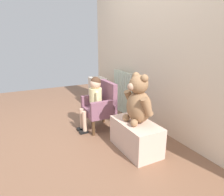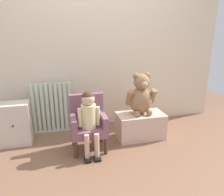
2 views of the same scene
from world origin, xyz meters
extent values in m
plane|color=brown|center=(0.00, 0.00, 0.00)|extent=(6.00, 6.00, 0.00)
cube|color=beige|center=(0.00, 1.23, 1.20)|extent=(3.80, 0.05, 2.40)
cylinder|color=silver|center=(-0.90, 1.11, 0.36)|extent=(0.05, 0.05, 0.69)
cylinder|color=silver|center=(-0.84, 1.11, 0.36)|extent=(0.05, 0.05, 0.69)
cylinder|color=silver|center=(-0.77, 1.11, 0.36)|extent=(0.05, 0.05, 0.69)
cylinder|color=silver|center=(-0.71, 1.11, 0.36)|extent=(0.05, 0.05, 0.69)
cylinder|color=silver|center=(-0.65, 1.11, 0.36)|extent=(0.05, 0.05, 0.69)
cylinder|color=silver|center=(-0.59, 1.11, 0.36)|extent=(0.05, 0.05, 0.69)
cylinder|color=silver|center=(-0.53, 1.11, 0.36)|extent=(0.05, 0.05, 0.69)
cylinder|color=silver|center=(-0.46, 1.11, 0.36)|extent=(0.05, 0.05, 0.69)
cylinder|color=silver|center=(-0.40, 1.11, 0.36)|extent=(0.05, 0.05, 0.69)
cube|color=silver|center=(-0.65, 1.11, 0.01)|extent=(0.56, 0.05, 0.02)
cube|color=beige|center=(-1.11, 0.86, 0.27)|extent=(0.38, 0.25, 0.54)
sphere|color=#4C3823|center=(-1.11, 0.72, 0.30)|extent=(0.02, 0.02, 0.02)
cube|color=#825165|center=(-0.23, 0.48, 0.26)|extent=(0.41, 0.37, 0.10)
cube|color=#825165|center=(-0.23, 0.64, 0.48)|extent=(0.41, 0.06, 0.35)
cube|color=#825165|center=(-0.41, 0.48, 0.38)|extent=(0.06, 0.37, 0.14)
cube|color=#825165|center=(-0.06, 0.48, 0.38)|extent=(0.06, 0.37, 0.14)
cylinder|color=#4C331E|center=(-0.41, 0.33, 0.10)|extent=(0.04, 0.04, 0.21)
cylinder|color=#4C331E|center=(-0.06, 0.33, 0.10)|extent=(0.04, 0.04, 0.21)
cylinder|color=#4C331E|center=(-0.41, 0.64, 0.10)|extent=(0.04, 0.04, 0.21)
cylinder|color=#4C331E|center=(-0.06, 0.64, 0.10)|extent=(0.04, 0.04, 0.21)
cylinder|color=beige|center=(-0.23, 0.44, 0.45)|extent=(0.17, 0.17, 0.28)
sphere|color=#D8AD8E|center=(-0.23, 0.44, 0.65)|extent=(0.15, 0.15, 0.15)
sphere|color=#472D1E|center=(-0.23, 0.45, 0.67)|extent=(0.14, 0.14, 0.14)
cylinder|color=#D8AD8E|center=(-0.29, 0.25, 0.17)|extent=(0.06, 0.06, 0.28)
cube|color=black|center=(-0.29, 0.23, 0.01)|extent=(0.07, 0.11, 0.03)
cylinder|color=#D8AD8E|center=(-0.18, 0.25, 0.17)|extent=(0.06, 0.06, 0.28)
cube|color=black|center=(-0.18, 0.23, 0.01)|extent=(0.07, 0.11, 0.03)
cylinder|color=beige|center=(-0.34, 0.42, 0.45)|extent=(0.04, 0.04, 0.22)
cylinder|color=beige|center=(-0.13, 0.42, 0.45)|extent=(0.04, 0.04, 0.22)
cube|color=beige|center=(0.48, 0.63, 0.17)|extent=(0.62, 0.34, 0.34)
ellipsoid|color=#966E4A|center=(0.48, 0.66, 0.51)|extent=(0.30, 0.26, 0.35)
sphere|color=#966E4A|center=(0.48, 0.64, 0.77)|extent=(0.20, 0.20, 0.20)
sphere|color=tan|center=(0.48, 0.55, 0.75)|extent=(0.08, 0.08, 0.08)
sphere|color=#966E4A|center=(0.41, 0.66, 0.84)|extent=(0.08, 0.08, 0.08)
sphere|color=#966E4A|center=(0.56, 0.66, 0.84)|extent=(0.08, 0.08, 0.08)
cylinder|color=#966E4A|center=(0.32, 0.64, 0.57)|extent=(0.08, 0.15, 0.22)
cylinder|color=#966E4A|center=(0.64, 0.64, 0.57)|extent=(0.08, 0.15, 0.22)
sphere|color=#966E4A|center=(0.40, 0.55, 0.38)|extent=(0.08, 0.08, 0.08)
sphere|color=#966E4A|center=(0.56, 0.55, 0.38)|extent=(0.08, 0.08, 0.08)
camera|label=1|loc=(2.17, -0.54, 1.23)|focal=32.00mm
camera|label=2|loc=(-0.54, -1.87, 1.39)|focal=35.00mm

